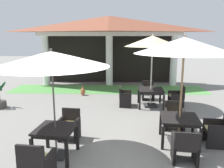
% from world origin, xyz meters
% --- Properties ---
extents(ground_plane, '(60.00, 60.00, 0.00)m').
position_xyz_m(ground_plane, '(0.00, 0.00, 0.00)').
color(ground_plane, gray).
extents(background_pavilion, '(8.94, 3.08, 4.08)m').
position_xyz_m(background_pavilion, '(0.00, 8.98, 3.23)').
color(background_pavilion, white).
rests_on(background_pavilion, ground).
extents(lawn_strip, '(10.74, 2.15, 0.01)m').
position_xyz_m(lawn_strip, '(0.00, 7.60, 0.00)').
color(lawn_strip, '#519347').
rests_on(lawn_strip, ground).
extents(patio_table_near_foreground, '(1.05, 1.05, 0.75)m').
position_xyz_m(patio_table_near_foreground, '(1.90, 4.51, 0.65)').
color(patio_table_near_foreground, black).
rests_on(patio_table_near_foreground, ground).
extents(patio_umbrella_near_foreground, '(2.24, 2.24, 2.98)m').
position_xyz_m(patio_umbrella_near_foreground, '(1.90, 4.51, 2.67)').
color(patio_umbrella_near_foreground, '#2D2D2D').
rests_on(patio_umbrella_near_foreground, ground).
extents(patio_chair_near_foreground_east, '(0.58, 0.65, 0.90)m').
position_xyz_m(patio_chair_near_foreground_east, '(2.99, 4.47, 0.41)').
color(patio_chair_near_foreground_east, black).
rests_on(patio_chair_near_foreground_east, ground).
extents(patio_chair_near_foreground_west, '(0.52, 0.63, 0.80)m').
position_xyz_m(patio_chair_near_foreground_west, '(0.82, 4.55, 0.39)').
color(patio_chair_near_foreground_west, black).
rests_on(patio_chair_near_foreground_west, ground).
extents(patio_chair_near_foreground_north, '(0.56, 0.58, 0.86)m').
position_xyz_m(patio_chair_near_foreground_north, '(1.94, 5.59, 0.40)').
color(patio_chair_near_foreground_north, black).
rests_on(patio_chair_near_foreground_north, ground).
extents(patio_table_mid_left, '(1.10, 1.10, 0.73)m').
position_xyz_m(patio_table_mid_left, '(2.22, 1.20, 0.64)').
color(patio_table_mid_left, black).
rests_on(patio_table_mid_left, ground).
extents(patio_umbrella_mid_left, '(2.56, 2.56, 2.92)m').
position_xyz_m(patio_umbrella_mid_left, '(2.22, 1.20, 2.62)').
color(patio_umbrella_mid_left, '#2D2D2D').
rests_on(patio_umbrella_mid_left, ground).
extents(patio_chair_mid_left_north, '(0.66, 0.64, 0.84)m').
position_xyz_m(patio_chair_mid_left_north, '(2.34, 2.20, 0.40)').
color(patio_chair_mid_left_north, black).
rests_on(patio_chair_mid_left_north, ground).
extents(patio_chair_mid_left_east, '(0.64, 0.63, 0.82)m').
position_xyz_m(patio_chair_mid_left_east, '(3.21, 1.08, 0.39)').
color(patio_chair_mid_left_east, black).
rests_on(patio_chair_mid_left_east, ground).
extents(patio_chair_mid_left_south, '(0.63, 0.61, 0.82)m').
position_xyz_m(patio_chair_mid_left_south, '(2.10, 0.21, 0.39)').
color(patio_chair_mid_left_south, black).
rests_on(patio_chair_mid_left_south, ground).
extents(patio_table_mid_right, '(0.98, 0.98, 0.75)m').
position_xyz_m(patio_table_mid_right, '(-0.94, 0.37, 0.65)').
color(patio_table_mid_right, black).
rests_on(patio_table_mid_right, ground).
extents(patio_umbrella_mid_right, '(2.60, 2.60, 2.61)m').
position_xyz_m(patio_umbrella_mid_right, '(-0.94, 0.37, 2.36)').
color(patio_umbrella_mid_right, '#2D2D2D').
rests_on(patio_umbrella_mid_right, ground).
extents(patio_chair_mid_right_north, '(0.60, 0.55, 0.86)m').
position_xyz_m(patio_chair_mid_right_north, '(-0.82, 1.35, 0.40)').
color(patio_chair_mid_right_north, black).
rests_on(patio_chair_mid_right_north, ground).
extents(patio_chair_mid_right_south, '(0.63, 0.61, 0.90)m').
position_xyz_m(patio_chair_mid_right_south, '(-1.05, -0.62, 0.41)').
color(patio_chair_mid_right_south, black).
rests_on(patio_chair_mid_right_south, ground).
extents(terracotta_urn, '(0.24, 0.24, 0.45)m').
position_xyz_m(terracotta_urn, '(-1.22, 6.26, 0.19)').
color(terracotta_urn, '#9E5633').
rests_on(terracotta_urn, ground).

